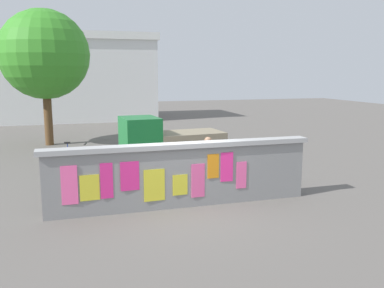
# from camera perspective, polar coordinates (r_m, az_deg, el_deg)

# --- Properties ---
(ground) EXTENTS (60.00, 60.00, 0.00)m
(ground) POSITION_cam_1_polar(r_m,az_deg,el_deg) (18.22, -8.08, -0.85)
(ground) COLOR #605B56
(poster_wall) EXTENTS (6.88, 0.42, 1.63)m
(poster_wall) POSITION_cam_1_polar(r_m,az_deg,el_deg) (10.38, -1.43, -4.18)
(poster_wall) COLOR gray
(poster_wall) RESTS_ON ground
(auto_rickshaw_truck) EXTENTS (3.71, 1.80, 1.85)m
(auto_rickshaw_truck) POSITION_cam_1_polar(r_m,az_deg,el_deg) (14.61, -3.42, 0.16)
(auto_rickshaw_truck) COLOR black
(auto_rickshaw_truck) RESTS_ON ground
(motorcycle) EXTENTS (1.90, 0.56, 0.87)m
(motorcycle) POSITION_cam_1_polar(r_m,az_deg,el_deg) (12.64, 8.97, -3.50)
(motorcycle) COLOR black
(motorcycle) RESTS_ON ground
(bicycle_near) EXTENTS (1.71, 0.44, 0.95)m
(bicycle_near) POSITION_cam_1_polar(r_m,az_deg,el_deg) (12.23, -15.09, -4.66)
(bicycle_near) COLOR black
(bicycle_near) RESTS_ON ground
(bicycle_far) EXTENTS (1.68, 0.53, 0.95)m
(bicycle_far) POSITION_cam_1_polar(r_m,az_deg,el_deg) (15.17, -16.21, -1.92)
(bicycle_far) COLOR black
(bicycle_far) RESTS_ON ground
(person_walking) EXTENTS (0.46, 0.46, 1.62)m
(person_walking) POSITION_cam_1_polar(r_m,az_deg,el_deg) (11.40, 2.23, -2.15)
(person_walking) COLOR purple
(person_walking) RESTS_ON ground
(tree_roadside) EXTENTS (4.05, 4.05, 6.19)m
(tree_roadside) POSITION_cam_1_polar(r_m,az_deg,el_deg) (20.24, -19.75, 11.55)
(tree_roadside) COLOR brown
(tree_roadside) RESTS_ON ground
(building_background) EXTENTS (12.14, 5.97, 6.04)m
(building_background) POSITION_cam_1_polar(r_m,az_deg,el_deg) (31.04, -16.75, 8.86)
(building_background) COLOR silver
(building_background) RESTS_ON ground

